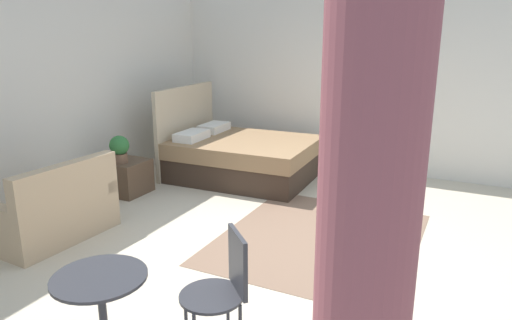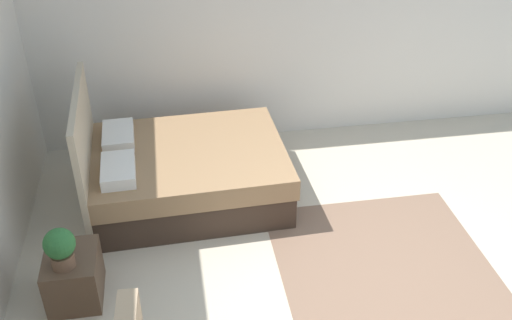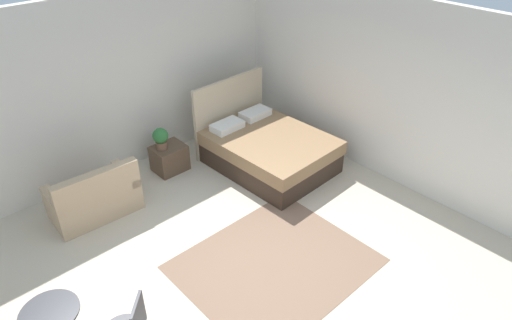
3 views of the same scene
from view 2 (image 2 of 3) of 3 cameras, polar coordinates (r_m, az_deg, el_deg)
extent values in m
cube|color=beige|center=(5.25, 12.20, -13.75)|extent=(9.20, 9.47, 0.02)
cube|color=silver|center=(6.99, 4.83, 13.48)|extent=(0.12, 6.47, 2.88)
cube|color=#7F604C|center=(5.49, 13.11, -11.20)|extent=(2.32, 1.96, 0.01)
cube|color=#38281E|center=(6.24, -6.48, -2.20)|extent=(1.58, 2.00, 0.36)
cube|color=#93704C|center=(6.08, -6.65, 0.07)|extent=(1.62, 2.05, 0.23)
cube|color=tan|center=(6.01, -16.34, 0.55)|extent=(1.57, 0.11, 1.32)
cube|color=white|center=(5.71, -13.40, -0.97)|extent=(0.55, 0.34, 0.12)
cube|color=white|center=(6.28, -13.40, 2.34)|extent=(0.55, 0.34, 0.12)
cube|color=brown|center=(5.27, -17.48, -10.89)|extent=(0.53, 0.44, 0.45)
cylinder|color=brown|center=(5.02, -18.45, -9.29)|extent=(0.19, 0.19, 0.13)
sphere|color=#2D6B33|center=(4.91, -18.79, -7.79)|extent=(0.26, 0.26, 0.26)
camera|label=1|loc=(3.71, 78.90, -24.04)|focal=32.84mm
camera|label=3|loc=(4.82, 79.87, 13.98)|focal=31.64mm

